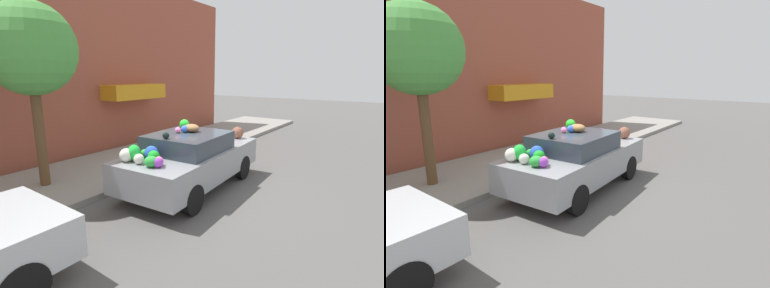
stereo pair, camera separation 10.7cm
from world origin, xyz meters
The scene contains 6 objects.
ground_plane centered at (0.00, 0.00, 0.00)m, with size 60.00×60.00×0.00m, color #565451.
sidewalk_curb centered at (0.00, 2.70, 0.07)m, with size 24.00×3.20×0.14m.
building_facade centered at (0.09, 4.93, 3.14)m, with size 18.00×1.20×6.35m.
street_tree centered at (-2.32, 2.71, 3.37)m, with size 2.10×2.10×4.30m.
fire_hydrant centered at (0.60, 1.68, 0.49)m, with size 0.20×0.20×0.70m.
art_car centered at (-0.05, -0.14, 0.78)m, with size 4.29×2.09×1.70m.
Camera 2 is at (-5.82, -4.51, 2.84)m, focal length 28.00 mm.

